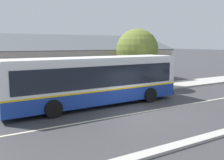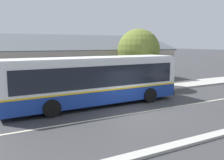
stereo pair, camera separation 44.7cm
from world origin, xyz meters
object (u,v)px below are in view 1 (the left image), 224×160
(street_tree_primary, at_px, (137,52))
(bus_stop_sign, at_px, (152,72))
(transit_bus, at_px, (95,80))
(bench_down_street, at_px, (67,92))
(bench_by_building, at_px, (7,98))

(street_tree_primary, height_order, bus_stop_sign, street_tree_primary)
(transit_bus, height_order, bench_down_street, transit_bus)
(bench_down_street, distance_m, bus_stop_sign, 7.49)
(transit_bus, distance_m, street_tree_primary, 7.40)
(transit_bus, distance_m, bench_by_building, 5.69)
(bench_by_building, xyz_separation_m, street_tree_primary, (11.17, 1.37, 2.74))
(transit_bus, height_order, bench_by_building, transit_bus)
(transit_bus, bearing_deg, bench_by_building, 154.22)
(transit_bus, height_order, street_tree_primary, street_tree_primary)
(bench_down_street, relative_size, street_tree_primary, 0.34)
(transit_bus, relative_size, bus_stop_sign, 4.96)
(transit_bus, height_order, bus_stop_sign, transit_bus)
(street_tree_primary, bearing_deg, transit_bus, -148.29)
(bench_down_street, relative_size, bus_stop_sign, 0.75)
(transit_bus, xyz_separation_m, bench_by_building, (-5.02, 2.43, -1.13))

